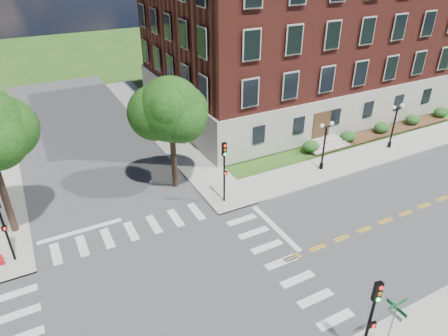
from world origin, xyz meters
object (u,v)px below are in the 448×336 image
traffic_signal_se (372,313)px  twin_lamp_west (324,143)px  traffic_signal_nw (1,219)px  street_sign_pole (394,317)px  fire_hydrant (1,260)px  traffic_signal_ne (224,165)px  twin_lamp_east (394,123)px

traffic_signal_se → twin_lamp_west: size_ratio=1.13×
traffic_signal_nw → street_sign_pole: (15.11, -14.90, -0.88)m
twin_lamp_west → fire_hydrant: twin_lamp_west is taller
twin_lamp_west → fire_hydrant: bearing=-179.5°
traffic_signal_se → street_sign_pole: (1.42, -0.13, -0.88)m
traffic_signal_nw → street_sign_pole: size_ratio=1.55×
traffic_signal_ne → twin_lamp_east: (17.98, 0.72, -0.66)m
traffic_signal_ne → street_sign_pole: 14.61m
twin_lamp_west → twin_lamp_east: 8.38m
traffic_signal_ne → traffic_signal_nw: same height
traffic_signal_ne → street_sign_pole: size_ratio=1.55×
traffic_signal_ne → street_sign_pole: (0.90, -14.55, -0.88)m
traffic_signal_se → fire_hydrant: 20.73m
traffic_signal_ne → fire_hydrant: traffic_signal_ne is taller
street_sign_pole → traffic_signal_nw: bearing=135.4°
street_sign_pole → traffic_signal_ne: bearing=93.5°
traffic_signal_ne → traffic_signal_nw: bearing=178.6°
traffic_signal_ne → traffic_signal_nw: (-14.21, 0.35, 0.00)m
traffic_signal_ne → street_sign_pole: traffic_signal_ne is taller
traffic_signal_nw → twin_lamp_east: traffic_signal_nw is taller
traffic_signal_ne → street_sign_pole: bearing=-86.5°
traffic_signal_se → street_sign_pole: size_ratio=1.55×
traffic_signal_se → traffic_signal_ne: (0.53, 14.42, 0.00)m
twin_lamp_west → street_sign_pole: twin_lamp_west is taller
twin_lamp_east → fire_hydrant: (-32.88, -0.45, -2.06)m
fire_hydrant → street_sign_pole: bearing=-43.2°
twin_lamp_west → twin_lamp_east: same height
traffic_signal_nw → fire_hydrant: (-0.68, -0.07, -2.72)m
traffic_signal_nw → twin_lamp_west: traffic_signal_nw is taller
twin_lamp_east → traffic_signal_se: bearing=-140.7°
traffic_signal_se → fire_hydrant: traffic_signal_se is taller
twin_lamp_east → fire_hydrant: size_ratio=5.64×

